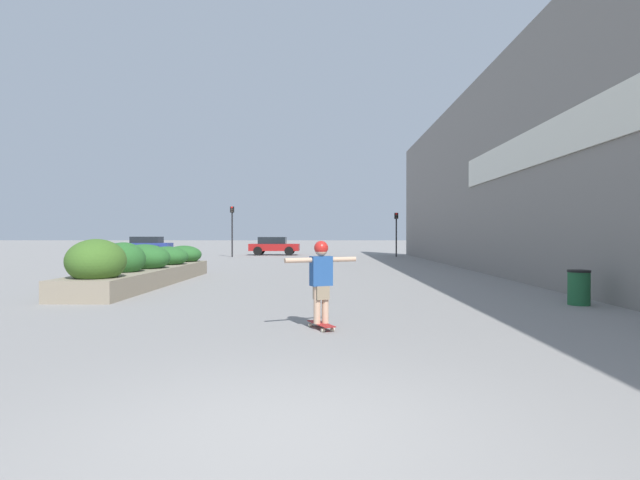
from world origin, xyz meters
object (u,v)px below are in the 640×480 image
object	(u,v)px
skateboard	(321,325)
car_center_right	(527,245)
traffic_light_right	(396,227)
car_leftmost	(145,245)
skateboarder	(321,273)
car_center_left	(274,245)
traffic_light_left	(232,223)
trash_bin	(579,287)

from	to	relation	value
skateboard	car_center_right	bearing A→B (deg)	38.15
traffic_light_right	car_center_right	bearing A→B (deg)	17.78
car_leftmost	car_center_right	distance (m)	32.53
skateboarder	car_center_left	xyz separation A→B (m)	(-4.19, 31.84, -0.18)
skateboard	traffic_light_left	xyz separation A→B (m)	(-6.93, 28.30, 2.46)
skateboarder	traffic_light_left	size ratio (longest dim) A/B	0.38
trash_bin	skateboard	bearing A→B (deg)	-153.04
skateboard	traffic_light_left	bearing A→B (deg)	78.89
skateboard	traffic_light_right	xyz separation A→B (m)	(5.32, 28.72, 2.19)
skateboard	car_center_left	world-z (taller)	car_center_left
car_center_left	car_center_right	distance (m)	20.64
trash_bin	car_center_right	xyz separation A→B (m)	(10.47, 29.25, 0.37)
skateboarder	traffic_light_left	distance (m)	29.18
traffic_light_left	traffic_light_right	size ratio (longest dim) A/B	1.14
trash_bin	traffic_light_right	distance (m)	25.76
trash_bin	traffic_light_left	bearing A→B (deg)	117.04
car_center_left	traffic_light_right	world-z (taller)	traffic_light_right
skateboarder	traffic_light_right	size ratio (longest dim) A/B	0.43
trash_bin	car_center_left	size ratio (longest dim) A/B	0.20
skateboard	car_leftmost	distance (m)	38.71
car_center_right	traffic_light_right	world-z (taller)	traffic_light_right
trash_bin	traffic_light_right	xyz separation A→B (m)	(-0.65, 25.69, 1.85)
trash_bin	car_leftmost	distance (m)	38.97
traffic_light_left	skateboard	bearing A→B (deg)	-76.25
car_leftmost	car_center_left	world-z (taller)	car_leftmost
car_center_right	traffic_light_left	world-z (taller)	traffic_light_left
skateboard	trash_bin	xyz separation A→B (m)	(5.97, 3.04, 0.34)
traffic_light_left	car_leftmost	bearing A→B (deg)	142.36
skateboarder	car_center_right	size ratio (longest dim) A/B	0.34
skateboarder	trash_bin	xyz separation A→B (m)	(5.97, 3.04, -0.55)
skateboard	car_leftmost	world-z (taller)	car_leftmost
skateboard	skateboarder	bearing A→B (deg)	-118.44
car_center_left	car_center_right	size ratio (longest dim) A/B	0.96
skateboard	car_center_left	bearing A→B (deg)	72.63
skateboard	traffic_light_right	bearing A→B (deg)	54.65
skateboarder	car_leftmost	world-z (taller)	skateboarder
car_leftmost	traffic_light_right	world-z (taller)	traffic_light_right
car_center_left	traffic_light_right	bearing A→B (deg)	71.86
skateboarder	traffic_light_left	world-z (taller)	traffic_light_left
skateboarder	car_center_right	bearing A→B (deg)	38.15
skateboarder	car_center_right	distance (m)	36.24
skateboarder	trash_bin	bearing A→B (deg)	2.09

